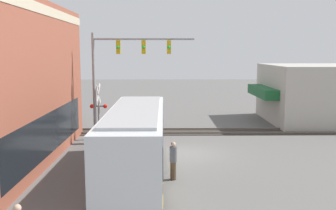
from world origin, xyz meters
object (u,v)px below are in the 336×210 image
(crossing_signal, at_px, (99,106))
(pedestrian_near_bus, at_px, (173,160))
(city_bus, at_px, (136,140))
(parked_car_white, at_px, (149,112))

(crossing_signal, bearing_deg, pedestrian_near_bus, -149.51)
(city_bus, xyz_separation_m, crossing_signal, (7.87, 3.10, 0.45))
(pedestrian_near_bus, bearing_deg, city_bus, 77.90)
(crossing_signal, relative_size, parked_car_white, 0.82)
(crossing_signal, distance_m, parked_car_white, 8.53)
(city_bus, xyz_separation_m, parked_car_white, (15.65, -0.00, -1.18))
(city_bus, height_order, parked_car_white, city_bus)
(parked_car_white, xyz_separation_m, pedestrian_near_bus, (-16.03, -1.76, 0.28))
(city_bus, distance_m, parked_car_white, 15.70)
(city_bus, xyz_separation_m, pedestrian_near_bus, (-0.38, -1.76, -0.91))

